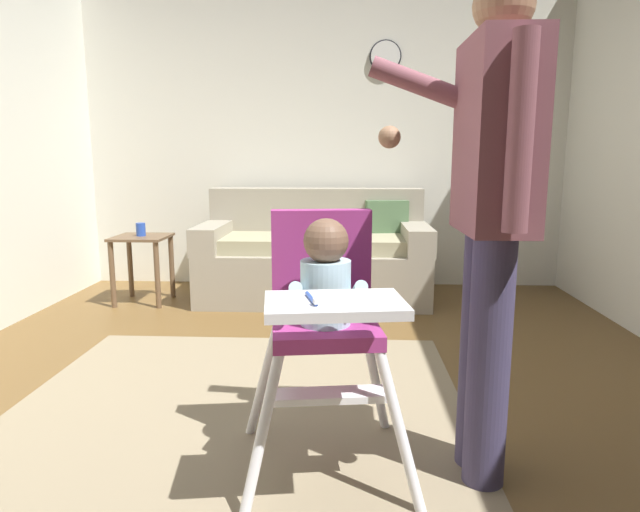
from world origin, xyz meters
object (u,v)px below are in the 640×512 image
adult_standing (491,208)px  wall_clock (385,56)px  couch (315,256)px  high_chair (325,298)px  sippy_cup (141,229)px  side_table (142,254)px

adult_standing → wall_clock: 3.12m
couch → high_chair: size_ratio=1.92×
wall_clock → adult_standing: bearing=-86.9°
adult_standing → sippy_cup: 3.06m
high_chair → side_table: 2.71m
side_table → sippy_cup: bearing=0.0°
side_table → wall_clock: bearing=20.6°
adult_standing → sippy_cup: bearing=-48.0°
wall_clock → high_chair: bearing=-97.4°
high_chair → wall_clock: wall_clock is taller
couch → high_chair: high_chair is taller
adult_standing → wall_clock: (-0.16, 2.95, 1.00)m
side_table → sippy_cup: size_ratio=5.20×
couch → wall_clock: bearing=130.6°
high_chair → adult_standing: bearing=81.9°
sippy_cup → adult_standing: bearing=-47.8°
high_chair → adult_standing: adult_standing is taller
adult_standing → sippy_cup: (-2.04, 2.25, -0.37)m
high_chair → sippy_cup: 2.70m
sippy_cup → wall_clock: 2.43m
side_table → adult_standing: bearing=-47.7°
couch → adult_standing: (0.72, -2.48, 0.61)m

